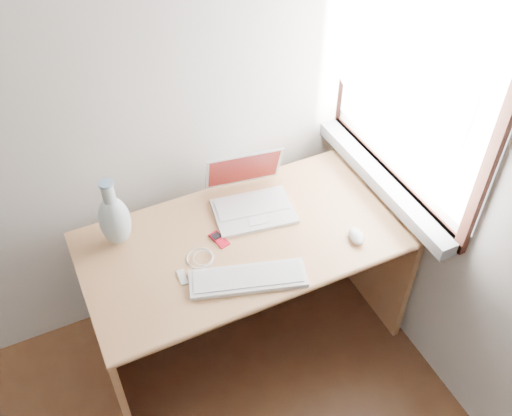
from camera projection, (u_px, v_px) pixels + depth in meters
name	position (u px, v px, depth m)	size (l,w,h in m)	color
window	(406.00, 83.00, 2.20)	(0.11, 0.99, 1.10)	white
desk	(239.00, 256.00, 2.57)	(1.37, 0.69, 0.72)	tan
laptop	(249.00, 197.00, 2.47)	(0.37, 0.33, 0.23)	white
external_keyboard	(248.00, 278.00, 2.20)	(0.47, 0.26, 0.02)	white
mouse	(357.00, 236.00, 2.35)	(0.06, 0.10, 0.04)	white
ipod	(219.00, 239.00, 2.35)	(0.06, 0.10, 0.01)	#B50C20
cable_coil	(200.00, 258.00, 2.28)	(0.11, 0.11, 0.01)	white
remote	(182.00, 277.00, 2.21)	(0.03, 0.08, 0.01)	white
vase	(114.00, 219.00, 2.26)	(0.13, 0.13, 0.32)	silver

